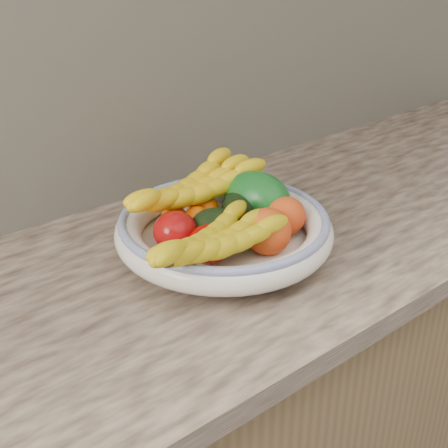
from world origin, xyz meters
TOP-DOWN VIEW (x-y plane):
  - kitchen_counter at (0.00, 1.69)m, footprint 2.44×0.66m
  - fruit_bowl at (0.00, 1.66)m, footprint 0.39×0.39m
  - clementine_back_left at (-0.05, 1.75)m, footprint 0.06×0.06m
  - clementine_back_right at (0.02, 1.76)m, footprint 0.06×0.06m
  - clementine_back_mid at (-0.01, 1.72)m, footprint 0.06×0.06m
  - clementine_extra at (0.02, 1.74)m, footprint 0.05×0.05m
  - tomato_left at (-0.09, 1.69)m, footprint 0.10×0.10m
  - tomato_near_left at (-0.07, 1.62)m, footprint 0.09×0.09m
  - avocado_center at (-0.02, 1.66)m, footprint 0.11×0.11m
  - avocado_right at (0.06, 1.69)m, footprint 0.10×0.11m
  - green_mango at (0.10, 1.68)m, footprint 0.15×0.16m
  - peach_front at (0.03, 1.58)m, footprint 0.10×0.10m
  - peach_right at (0.10, 1.60)m, footprint 0.09×0.09m
  - banana_bunch_back at (-0.00, 1.75)m, footprint 0.34×0.17m
  - banana_bunch_front at (-0.09, 1.58)m, footprint 0.30×0.16m

SIDE VIEW (x-z plane):
  - kitchen_counter at x=0.00m, z-range -0.24..1.16m
  - fruit_bowl at x=0.00m, z-range 0.91..0.99m
  - clementine_back_left at x=-0.05m, z-range 0.93..0.98m
  - clementine_back_right at x=0.02m, z-range 0.93..0.98m
  - clementine_back_mid at x=-0.01m, z-range 0.93..0.98m
  - clementine_extra at x=0.02m, z-range 0.93..0.98m
  - tomato_left at x=-0.09m, z-range 0.93..1.00m
  - tomato_near_left at x=-0.07m, z-range 0.93..1.00m
  - avocado_center at x=-0.02m, z-range 0.93..1.00m
  - avocado_right at x=0.06m, z-range 0.93..1.00m
  - peach_front at x=0.03m, z-range 0.92..1.01m
  - peach_right at x=0.10m, z-range 0.93..1.00m
  - green_mango at x=0.10m, z-range 0.91..1.04m
  - banana_bunch_front at x=-0.09m, z-range 0.94..1.02m
  - banana_bunch_back at x=0.00m, z-range 0.94..1.03m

